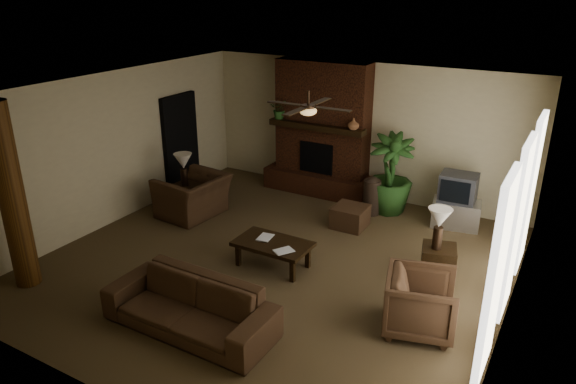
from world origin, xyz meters
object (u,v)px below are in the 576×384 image
Objects in this scene: armchair_left at (193,189)px; side_table_left at (187,197)px; ottoman at (350,217)px; coffee_table at (273,245)px; lamp_right at (439,221)px; sofa at (189,299)px; floor_vase at (372,193)px; floor_plant at (389,190)px; tv_stand at (456,214)px; lamp_left at (183,163)px; side_table_right at (438,263)px; armchair_right at (421,300)px; log_column at (12,197)px.

side_table_left is at bearing -108.27° from armchair_left.
ottoman is 1.09× the size of side_table_left.
lamp_right is at bearing 19.78° from coffee_table.
sofa is 3.01× the size of floor_vase.
coffee_table is at bearing -105.24° from floor_plant.
tv_stand is at bearing 94.96° from lamp_right.
armchair_left reaches higher than coffee_table.
tv_stand is 5.25m from lamp_left.
side_table_right is (2.39, 0.90, -0.10)m from coffee_table.
coffee_table is 2.05m from ottoman.
side_table_right is (0.23, -2.08, 0.03)m from tv_stand.
side_table_right is (5.05, -0.17, 0.00)m from side_table_left.
side_table_left is (-2.66, 1.07, -0.10)m from coffee_table.
coffee_table is (-2.53, 0.48, -0.08)m from armchair_right.
armchair_right is at bearing 78.40° from armchair_left.
coffee_table is at bearing 87.80° from sofa.
armchair_right is at bearing -16.34° from lamp_left.
lamp_left reaches higher than armchair_right.
lamp_left is 5.09m from side_table_right.
log_column is 5.09× the size of side_table_left.
log_column reaches higher than lamp_left.
floor_vase is at bearing 27.27° from side_table_left.
side_table_left is (-3.25, -1.68, -0.16)m from floor_vase.
floor_vase is (3.56, 5.02, -0.97)m from log_column.
floor_vase is at bearing 54.63° from log_column.
floor_plant reaches higher than coffee_table.
log_column is 3.40m from armchair_left.
floor_vase reaches higher than side_table_right.
log_column is 2.28× the size of armchair_left.
floor_vase is at bearing 77.88° from coffee_table.
ottoman is (-2.06, 2.47, -0.25)m from armchair_right.
sofa is at bearing 43.29° from armchair_left.
lamp_right is (0.19, -2.13, 0.75)m from tv_stand.
side_table_right is (-0.13, 1.39, -0.17)m from armchair_right.
lamp_left reaches higher than ottoman.
armchair_right is 1.50× the size of ottoman.
tv_stand is at bearing 53.97° from coffee_table.
sofa reaches higher than tv_stand.
lamp_left is (-3.47, -2.01, 0.56)m from floor_plant.
armchair_right is at bearing -94.28° from tv_stand.
lamp_left is at bearing 58.25° from armchair_right.
log_column reaches higher than tv_stand.
lamp_right reaches higher than ottoman.
coffee_table is 2.81m from floor_vase.
coffee_table is 0.76× the size of floor_plant.
side_table_right reaches higher than coffee_table.
armchair_left is at bearing 58.25° from armchair_right.
lamp_right is at bearing -7.93° from armchair_right.
sofa reaches higher than armchair_right.
log_column is at bearing -128.92° from ottoman.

